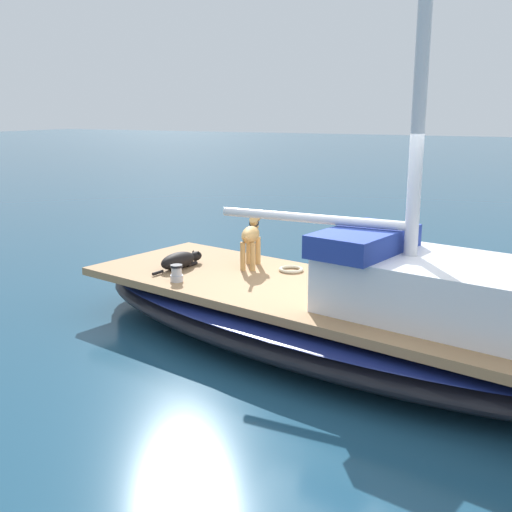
{
  "coord_description": "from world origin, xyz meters",
  "views": [
    {
      "loc": [
        6.48,
        2.21,
        2.74
      ],
      "look_at": [
        0.0,
        -1.0,
        1.01
      ],
      "focal_mm": 43.28,
      "sensor_mm": 36.0,
      "label": 1
    }
  ],
  "objects_px": {
    "dog_black": "(180,260)",
    "coiled_rope": "(291,269)",
    "sailboat_main": "(333,321)",
    "dog_tan": "(251,236)",
    "deck_winch": "(177,274)"
  },
  "relations": [
    {
      "from": "dog_black",
      "to": "coiled_rope",
      "type": "bearing_deg",
      "value": 110.44
    },
    {
      "from": "sailboat_main",
      "to": "dog_black",
      "type": "height_order",
      "value": "dog_black"
    },
    {
      "from": "sailboat_main",
      "to": "dog_black",
      "type": "relative_size",
      "value": 7.97
    },
    {
      "from": "dog_tan",
      "to": "dog_black",
      "type": "bearing_deg",
      "value": -57.78
    },
    {
      "from": "sailboat_main",
      "to": "deck_winch",
      "type": "relative_size",
      "value": 36.17
    },
    {
      "from": "dog_tan",
      "to": "dog_black",
      "type": "xyz_separation_m",
      "value": [
        0.51,
        -0.81,
        -0.32
      ]
    },
    {
      "from": "sailboat_main",
      "to": "deck_winch",
      "type": "xyz_separation_m",
      "value": [
        0.33,
        -1.93,
        0.42
      ]
    },
    {
      "from": "deck_winch",
      "to": "coiled_rope",
      "type": "xyz_separation_m",
      "value": [
        -1.09,
        1.07,
        -0.08
      ]
    },
    {
      "from": "dog_black",
      "to": "deck_winch",
      "type": "bearing_deg",
      "value": 29.82
    },
    {
      "from": "dog_tan",
      "to": "dog_black",
      "type": "height_order",
      "value": "dog_tan"
    },
    {
      "from": "sailboat_main",
      "to": "dog_tan",
      "type": "bearing_deg",
      "value": -117.35
    },
    {
      "from": "dog_tan",
      "to": "sailboat_main",
      "type": "bearing_deg",
      "value": 62.65
    },
    {
      "from": "sailboat_main",
      "to": "coiled_rope",
      "type": "distance_m",
      "value": 1.19
    },
    {
      "from": "dog_black",
      "to": "sailboat_main",
      "type": "bearing_deg",
      "value": 84.09
    },
    {
      "from": "sailboat_main",
      "to": "deck_winch",
      "type": "height_order",
      "value": "deck_winch"
    }
  ]
}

